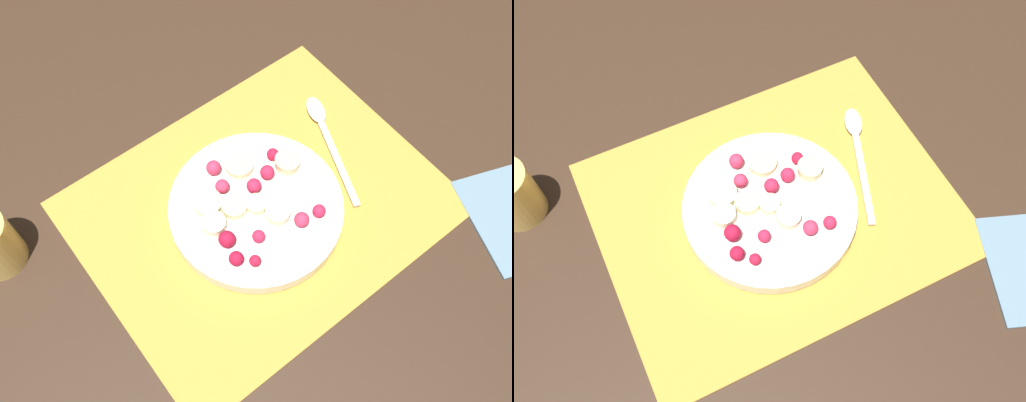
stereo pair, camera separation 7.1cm
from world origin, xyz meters
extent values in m
plane|color=#382619|center=(0.00, 0.00, 0.00)|extent=(3.00, 3.00, 0.00)
cube|color=gold|center=(0.00, 0.00, 0.00)|extent=(0.45, 0.36, 0.01)
cylinder|color=white|center=(0.01, 0.01, 0.02)|extent=(0.22, 0.22, 0.02)
torus|color=white|center=(0.01, 0.01, 0.02)|extent=(0.22, 0.22, 0.01)
cylinder|color=white|center=(0.01, 0.01, 0.03)|extent=(0.20, 0.20, 0.00)
cylinder|color=beige|center=(0.01, 0.01, 0.03)|extent=(0.03, 0.03, 0.01)
cylinder|color=beige|center=(0.04, -0.01, 0.03)|extent=(0.05, 0.05, 0.01)
cylinder|color=#F4EAB7|center=(0.00, 0.04, 0.04)|extent=(0.03, 0.03, 0.01)
cylinder|color=beige|center=(-0.01, -0.05, 0.03)|extent=(0.05, 0.05, 0.01)
cylinder|color=beige|center=(-0.06, -0.01, 0.04)|extent=(0.04, 0.04, 0.01)
cylinder|color=#F4EAB7|center=(0.07, 0.00, 0.04)|extent=(0.04, 0.04, 0.01)
cylinder|color=beige|center=(0.06, -0.03, 0.03)|extent=(0.05, 0.05, 0.01)
sphere|color=#DB3356|center=(0.02, -0.06, 0.04)|extent=(0.02, 0.02, 0.02)
sphere|color=#D12347|center=(-0.03, -0.02, 0.04)|extent=(0.02, 0.02, 0.02)
sphere|color=#B21433|center=(0.07, 0.03, 0.04)|extent=(0.02, 0.02, 0.02)
sphere|color=#DB3356|center=(-0.02, 0.06, 0.04)|extent=(0.02, 0.02, 0.02)
sphere|color=red|center=(-0.05, -0.03, 0.04)|extent=(0.02, 0.02, 0.02)
sphere|color=#DB3356|center=(0.03, -0.04, 0.04)|extent=(0.02, 0.02, 0.02)
sphere|color=red|center=(0.06, 0.07, 0.04)|extent=(0.01, 0.01, 0.01)
sphere|color=#D12347|center=(0.00, -0.01, 0.04)|extent=(0.02, 0.02, 0.02)
sphere|color=#D12347|center=(-0.04, 0.07, 0.04)|extent=(0.02, 0.02, 0.02)
sphere|color=#D12347|center=(0.04, 0.05, 0.04)|extent=(0.02, 0.02, 0.02)
sphere|color=#B21433|center=(0.08, 0.05, 0.04)|extent=(0.02, 0.02, 0.02)
cube|color=silver|center=(-0.12, 0.02, 0.01)|extent=(0.06, 0.13, 0.00)
ellipsoid|color=silver|center=(-0.16, -0.07, 0.01)|extent=(0.04, 0.05, 0.01)
camera|label=1|loc=(0.22, 0.27, 0.66)|focal=40.00mm
camera|label=2|loc=(0.16, 0.31, 0.66)|focal=40.00mm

